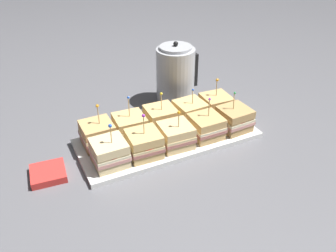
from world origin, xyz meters
The scene contains 14 objects.
ground_plane centered at (0.00, 0.00, 0.00)m, with size 6.00×6.00×0.00m, color slate.
serving_platter centered at (0.00, 0.00, 0.01)m, with size 0.65×0.27×0.02m.
sandwich_front_far_left centered at (-0.24, -0.06, 0.06)m, with size 0.11×0.11×0.15m.
sandwich_front_left centered at (-0.12, -0.06, 0.06)m, with size 0.12×0.12×0.16m.
sandwich_front_center centered at (0.00, -0.06, 0.06)m, with size 0.12×0.12×0.14m.
sandwich_front_right centered at (0.12, -0.06, 0.06)m, with size 0.11×0.11×0.15m.
sandwich_front_far_right centered at (0.24, -0.06, 0.06)m, with size 0.12×0.12×0.15m.
sandwich_back_far_left centered at (-0.24, 0.06, 0.06)m, with size 0.11×0.11×0.16m.
sandwich_back_left centered at (-0.12, 0.06, 0.06)m, with size 0.12×0.12×0.16m.
sandwich_back_center centered at (0.00, 0.06, 0.06)m, with size 0.12×0.12×0.15m.
sandwich_back_right centered at (0.12, 0.06, 0.06)m, with size 0.12×0.12×0.14m.
sandwich_back_far_right centered at (0.24, 0.06, 0.06)m, with size 0.12×0.12×0.15m.
kettle_steel centered at (0.16, 0.26, 0.12)m, with size 0.18×0.16×0.27m.
napkin_stack centered at (-0.43, -0.01, 0.01)m, with size 0.12×0.12×0.02m.
Camera 1 is at (-0.47, -0.96, 0.74)m, focal length 38.00 mm.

